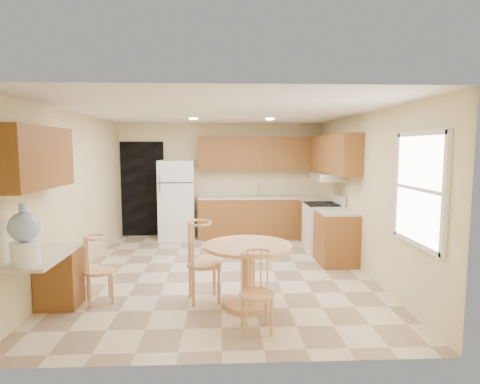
{
  "coord_description": "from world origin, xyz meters",
  "views": [
    {
      "loc": [
        0.01,
        -6.21,
        1.96
      ],
      "look_at": [
        0.31,
        0.3,
        1.24
      ],
      "focal_mm": 30.0,
      "sensor_mm": 36.0,
      "label": 1
    }
  ],
  "objects_px": {
    "refrigerator": "(177,200)",
    "stove": "(323,227)",
    "water_crock": "(24,237)",
    "chair_table_b": "(258,287)",
    "chair_table_a": "(204,255)",
    "chair_desk": "(97,264)",
    "dining_table": "(248,266)"
  },
  "relations": [
    {
      "from": "refrigerator",
      "to": "stove",
      "type": "height_order",
      "value": "refrigerator"
    },
    {
      "from": "water_crock",
      "to": "chair_table_b",
      "type": "bearing_deg",
      "value": -1.63
    },
    {
      "from": "chair_table_a",
      "to": "chair_desk",
      "type": "height_order",
      "value": "chair_table_a"
    },
    {
      "from": "stove",
      "to": "chair_desk",
      "type": "height_order",
      "value": "stove"
    },
    {
      "from": "refrigerator",
      "to": "water_crock",
      "type": "xyz_separation_m",
      "value": [
        -1.05,
        -4.52,
        0.21
      ]
    },
    {
      "from": "refrigerator",
      "to": "chair_desk",
      "type": "relative_size",
      "value": 2.0
    },
    {
      "from": "dining_table",
      "to": "chair_table_b",
      "type": "xyz_separation_m",
      "value": [
        0.05,
        -0.73,
        0.0
      ]
    },
    {
      "from": "refrigerator",
      "to": "chair_desk",
      "type": "xyz_separation_m",
      "value": [
        -0.6,
        -3.68,
        -0.33
      ]
    },
    {
      "from": "chair_desk",
      "to": "water_crock",
      "type": "height_order",
      "value": "water_crock"
    },
    {
      "from": "dining_table",
      "to": "chair_desk",
      "type": "xyz_separation_m",
      "value": [
        -1.88,
        0.17,
        -0.0
      ]
    },
    {
      "from": "stove",
      "to": "dining_table",
      "type": "xyz_separation_m",
      "value": [
        -1.6,
        -2.64,
        0.05
      ]
    },
    {
      "from": "chair_desk",
      "to": "refrigerator",
      "type": "bearing_deg",
      "value": 148.01
    },
    {
      "from": "refrigerator",
      "to": "stove",
      "type": "xyz_separation_m",
      "value": [
        2.88,
        -1.22,
        -0.38
      ]
    },
    {
      "from": "dining_table",
      "to": "water_crock",
      "type": "xyz_separation_m",
      "value": [
        -2.33,
        -0.66,
        0.54
      ]
    },
    {
      "from": "stove",
      "to": "water_crock",
      "type": "bearing_deg",
      "value": -139.94
    },
    {
      "from": "refrigerator",
      "to": "water_crock",
      "type": "relative_size",
      "value": 2.68
    },
    {
      "from": "chair_table_a",
      "to": "stove",
      "type": "bearing_deg",
      "value": 127.7
    },
    {
      "from": "chair_desk",
      "to": "water_crock",
      "type": "relative_size",
      "value": 1.34
    },
    {
      "from": "chair_desk",
      "to": "water_crock",
      "type": "distance_m",
      "value": 1.09
    },
    {
      "from": "dining_table",
      "to": "water_crock",
      "type": "distance_m",
      "value": 2.48
    },
    {
      "from": "dining_table",
      "to": "chair_table_b",
      "type": "distance_m",
      "value": 0.73
    },
    {
      "from": "stove",
      "to": "chair_desk",
      "type": "xyz_separation_m",
      "value": [
        -3.47,
        -2.46,
        0.05
      ]
    },
    {
      "from": "stove",
      "to": "chair_table_b",
      "type": "bearing_deg",
      "value": -114.69
    },
    {
      "from": "chair_table_b",
      "to": "refrigerator",
      "type": "bearing_deg",
      "value": -79.73
    },
    {
      "from": "stove",
      "to": "dining_table",
      "type": "height_order",
      "value": "stove"
    },
    {
      "from": "refrigerator",
      "to": "chair_table_b",
      "type": "xyz_separation_m",
      "value": [
        1.33,
        -4.59,
        -0.33
      ]
    },
    {
      "from": "refrigerator",
      "to": "chair_desk",
      "type": "height_order",
      "value": "refrigerator"
    },
    {
      "from": "dining_table",
      "to": "chair_table_b",
      "type": "height_order",
      "value": "chair_table_b"
    },
    {
      "from": "stove",
      "to": "refrigerator",
      "type": "bearing_deg",
      "value": 157.01
    },
    {
      "from": "dining_table",
      "to": "chair_table_a",
      "type": "bearing_deg",
      "value": 164.5
    },
    {
      "from": "dining_table",
      "to": "water_crock",
      "type": "bearing_deg",
      "value": -164.07
    },
    {
      "from": "chair_table_b",
      "to": "stove",
      "type": "bearing_deg",
      "value": -120.55
    }
  ]
}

